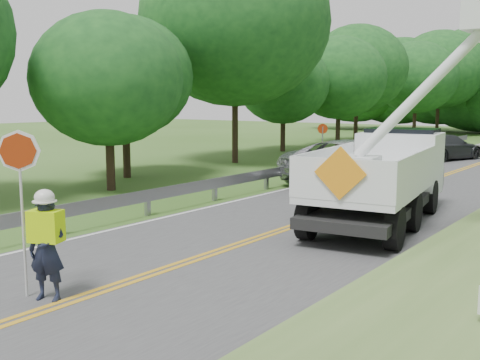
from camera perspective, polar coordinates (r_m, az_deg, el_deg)
The scene contains 8 objects.
road at distance 19.56m, azimuth 14.37°, elevation -1.68°, with size 7.20×96.00×0.03m.
guardrail at distance 22.10m, azimuth 5.72°, elevation 1.07°, with size 0.18×48.00×0.77m.
treeline_left at distance 36.73m, azimuth 7.92°, elevation 12.11°, with size 10.18×54.72×11.70m.
flagger at distance 9.56m, azimuth -19.38°, elevation -5.92°, with size 1.04×0.71×2.78m.
bucket_truck at distance 15.83m, azimuth 15.55°, elevation 1.62°, with size 4.83×7.22×6.79m.
suv_silver at distance 22.12m, azimuth 12.13°, elevation 1.84°, with size 2.92×6.33×1.76m, color silver.
suv_darkgrey at distance 32.80m, azimuth 20.38°, elevation 3.22°, with size 2.00×4.91×1.42m, color #323539.
stop_sign_permanent at distance 25.43m, azimuth 8.49°, elevation 4.02°, with size 0.39×0.32×2.26m.
Camera 1 is at (7.46, -3.78, 3.26)m, focal length 41.41 mm.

